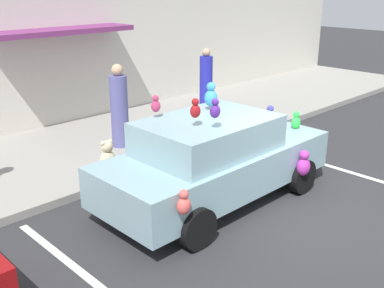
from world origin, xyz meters
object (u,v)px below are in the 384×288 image
teddy_bear_on_sidewalk (108,157)px  pedestrian_walking_past (119,109)px  plush_covered_car (215,159)px  pedestrian_by_lamp (206,80)px

teddy_bear_on_sidewalk → pedestrian_walking_past: size_ratio=0.35×
teddy_bear_on_sidewalk → pedestrian_walking_past: pedestrian_walking_past is taller
plush_covered_car → pedestrian_walking_past: size_ratio=2.35×
teddy_bear_on_sidewalk → pedestrian_by_lamp: size_ratio=0.38×
teddy_bear_on_sidewalk → pedestrian_by_lamp: pedestrian_by_lamp is taller
plush_covered_car → pedestrian_by_lamp: size_ratio=2.55×
pedestrian_walking_past → pedestrian_by_lamp: 4.08m
teddy_bear_on_sidewalk → pedestrian_by_lamp: bearing=23.4°
plush_covered_car → pedestrian_by_lamp: (4.22, 4.29, 0.14)m
teddy_bear_on_sidewalk → pedestrian_walking_past: bearing=44.3°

